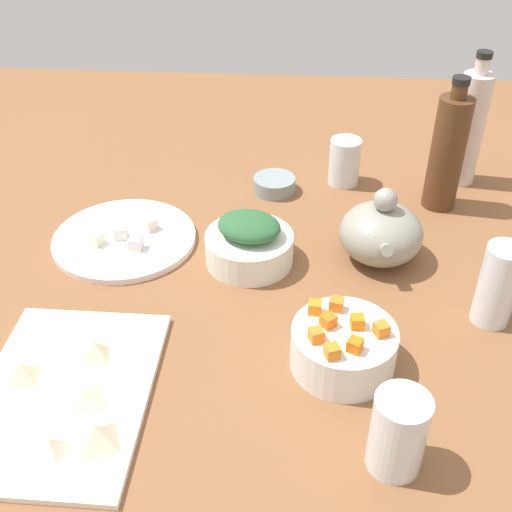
% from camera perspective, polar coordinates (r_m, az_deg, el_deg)
% --- Properties ---
extents(tabletop, '(1.90, 1.90, 0.03)m').
position_cam_1_polar(tabletop, '(1.07, 0.00, -2.80)').
color(tabletop, brown).
rests_on(tabletop, ground).
extents(cutting_board, '(0.32, 0.23, 0.01)m').
position_cam_1_polar(cutting_board, '(0.91, -16.72, -11.70)').
color(cutting_board, white).
rests_on(cutting_board, tabletop).
extents(plate_tofu, '(0.26, 0.26, 0.01)m').
position_cam_1_polar(plate_tofu, '(1.18, -11.67, 1.52)').
color(plate_tofu, white).
rests_on(plate_tofu, tabletop).
extents(bowl_greens, '(0.15, 0.15, 0.05)m').
position_cam_1_polar(bowl_greens, '(1.09, -0.61, 0.69)').
color(bowl_greens, white).
rests_on(bowl_greens, tabletop).
extents(bowl_carrots, '(0.15, 0.15, 0.06)m').
position_cam_1_polar(bowl_carrots, '(0.91, 7.80, -8.13)').
color(bowl_carrots, white).
rests_on(bowl_carrots, tabletop).
extents(bowl_small_side, '(0.08, 0.08, 0.03)m').
position_cam_1_polar(bowl_small_side, '(1.30, 1.65, 6.41)').
color(bowl_small_side, gray).
rests_on(bowl_small_side, tabletop).
extents(teapot, '(0.16, 0.14, 0.14)m').
position_cam_1_polar(teapot, '(1.11, 11.11, 2.07)').
color(teapot, gray).
rests_on(teapot, tabletop).
extents(bottle_0, '(0.06, 0.06, 0.27)m').
position_cam_1_polar(bottle_0, '(1.36, 18.51, 10.85)').
color(bottle_0, silver).
rests_on(bottle_0, tabletop).
extents(bottle_1, '(0.06, 0.06, 0.26)m').
position_cam_1_polar(bottle_1, '(1.26, 16.74, 8.90)').
color(bottle_1, '#53321B').
rests_on(bottle_1, tabletop).
extents(drinking_glass_0, '(0.06, 0.06, 0.13)m').
position_cam_1_polar(drinking_glass_0, '(1.01, 20.81, -2.44)').
color(drinking_glass_0, white).
rests_on(drinking_glass_0, tabletop).
extents(drinking_glass_1, '(0.07, 0.07, 0.11)m').
position_cam_1_polar(drinking_glass_1, '(0.79, 12.57, -15.16)').
color(drinking_glass_1, white).
rests_on(drinking_glass_1, tabletop).
extents(drinking_glass_2, '(0.06, 0.06, 0.10)m').
position_cam_1_polar(drinking_glass_2, '(1.33, 7.91, 8.36)').
color(drinking_glass_2, white).
rests_on(drinking_glass_2, tabletop).
extents(carrot_cube_0, '(0.02, 0.02, 0.02)m').
position_cam_1_polar(carrot_cube_0, '(0.89, 9.05, -5.82)').
color(carrot_cube_0, orange).
rests_on(carrot_cube_0, bowl_carrots).
extents(carrot_cube_1, '(0.02, 0.02, 0.02)m').
position_cam_1_polar(carrot_cube_1, '(0.84, 6.82, -8.46)').
color(carrot_cube_1, orange).
rests_on(carrot_cube_1, bowl_carrots).
extents(carrot_cube_2, '(0.02, 0.02, 0.02)m').
position_cam_1_polar(carrot_cube_2, '(0.90, 5.27, -4.59)').
color(carrot_cube_2, orange).
rests_on(carrot_cube_2, bowl_carrots).
extents(carrot_cube_3, '(0.02, 0.02, 0.02)m').
position_cam_1_polar(carrot_cube_3, '(0.86, 5.40, -7.03)').
color(carrot_cube_3, orange).
rests_on(carrot_cube_3, bowl_carrots).
extents(carrot_cube_4, '(0.02, 0.02, 0.02)m').
position_cam_1_polar(carrot_cube_4, '(0.88, 11.14, -6.43)').
color(carrot_cube_4, orange).
rests_on(carrot_cube_4, bowl_carrots).
extents(carrot_cube_5, '(0.03, 0.03, 0.02)m').
position_cam_1_polar(carrot_cube_5, '(0.88, 6.48, -5.76)').
color(carrot_cube_5, orange).
rests_on(carrot_cube_5, bowl_carrots).
extents(carrot_cube_6, '(0.02, 0.02, 0.02)m').
position_cam_1_polar(carrot_cube_6, '(0.85, 8.84, -7.87)').
color(carrot_cube_6, orange).
rests_on(carrot_cube_6, bowl_carrots).
extents(carrot_cube_7, '(0.02, 0.02, 0.02)m').
position_cam_1_polar(carrot_cube_7, '(0.91, 7.19, -4.29)').
color(carrot_cube_7, orange).
rests_on(carrot_cube_7, bowl_carrots).
extents(chopped_greens_mound, '(0.12, 0.13, 0.04)m').
position_cam_1_polar(chopped_greens_mound, '(1.07, -0.62, 2.68)').
color(chopped_greens_mound, '#2D6035').
rests_on(chopped_greens_mound, bowl_greens).
extents(tofu_cube_0, '(0.02, 0.02, 0.02)m').
position_cam_1_polar(tofu_cube_0, '(1.16, -12.00, 2.07)').
color(tofu_cube_0, silver).
rests_on(tofu_cube_0, plate_tofu).
extents(tofu_cube_1, '(0.03, 0.03, 0.02)m').
position_cam_1_polar(tofu_cube_1, '(1.18, -9.49, 2.85)').
color(tofu_cube_1, '#F3DFCA').
rests_on(tofu_cube_1, plate_tofu).
extents(tofu_cube_2, '(0.02, 0.02, 0.02)m').
position_cam_1_polar(tofu_cube_2, '(1.13, -10.69, 1.12)').
color(tofu_cube_2, white).
rests_on(tofu_cube_2, plate_tofu).
extents(tofu_cube_3, '(0.03, 0.03, 0.02)m').
position_cam_1_polar(tofu_cube_3, '(1.16, -14.08, 1.52)').
color(tofu_cube_3, '#EDF4CE').
rests_on(tofu_cube_3, plate_tofu).
extents(dumpling_0, '(0.07, 0.07, 0.02)m').
position_cam_1_polar(dumpling_0, '(0.88, -15.25, -12.09)').
color(dumpling_0, beige).
rests_on(dumpling_0, cutting_board).
extents(dumpling_1, '(0.07, 0.07, 0.03)m').
position_cam_1_polar(dumpling_1, '(0.83, -14.06, -15.24)').
color(dumpling_1, beige).
rests_on(dumpling_1, cutting_board).
extents(dumpling_2, '(0.06, 0.06, 0.03)m').
position_cam_1_polar(dumpling_2, '(0.94, -20.25, -9.62)').
color(dumpling_2, beige).
rests_on(dumpling_2, cutting_board).
extents(dumpling_3, '(0.05, 0.05, 0.02)m').
position_cam_1_polar(dumpling_3, '(0.84, -17.89, -15.79)').
color(dumpling_3, beige).
rests_on(dumpling_3, cutting_board).
extents(dumpling_4, '(0.05, 0.06, 0.03)m').
position_cam_1_polar(dumpling_4, '(0.94, -14.20, -8.07)').
color(dumpling_4, beige).
rests_on(dumpling_4, cutting_board).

